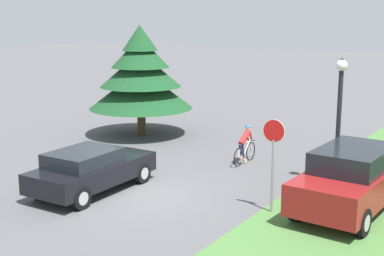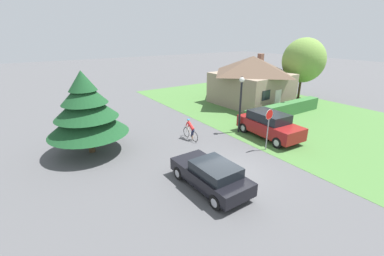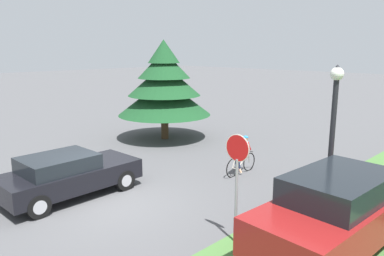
# 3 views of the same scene
# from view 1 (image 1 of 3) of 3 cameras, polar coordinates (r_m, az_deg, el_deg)

# --- Properties ---
(ground_plane) EXTENTS (140.00, 140.00, 0.00)m
(ground_plane) POSITION_cam_1_polar(r_m,az_deg,el_deg) (17.00, -5.59, -7.09)
(ground_plane) COLOR #515154
(sedan_left_lane) EXTENTS (2.01, 4.38, 1.41)m
(sedan_left_lane) POSITION_cam_1_polar(r_m,az_deg,el_deg) (17.32, -10.74, -4.35)
(sedan_left_lane) COLOR black
(sedan_left_lane) RESTS_ON ground
(cyclist) EXTENTS (0.44, 1.78, 1.46)m
(cyclist) POSITION_cam_1_polar(r_m,az_deg,el_deg) (20.36, 5.65, -1.84)
(cyclist) COLOR black
(cyclist) RESTS_ON ground
(parked_suv_right) EXTENTS (2.26, 4.87, 1.84)m
(parked_suv_right) POSITION_cam_1_polar(r_m,az_deg,el_deg) (16.02, 16.63, -5.22)
(parked_suv_right) COLOR maroon
(parked_suv_right) RESTS_ON ground
(stop_sign) EXTENTS (0.66, 0.07, 2.71)m
(stop_sign) POSITION_cam_1_polar(r_m,az_deg,el_deg) (15.11, 8.67, -2.12)
(stop_sign) COLOR gray
(stop_sign) RESTS_ON ground
(street_lamp) EXTENTS (0.37, 0.37, 4.24)m
(street_lamp) POSITION_cam_1_polar(r_m,az_deg,el_deg) (17.73, 15.47, 2.51)
(street_lamp) COLOR black
(street_lamp) RESTS_ON ground
(conifer_tall_near) EXTENTS (4.79, 4.79, 5.12)m
(conifer_tall_near) POSITION_cam_1_polar(r_m,az_deg,el_deg) (24.88, -5.51, 5.51)
(conifer_tall_near) COLOR #4C3823
(conifer_tall_near) RESTS_ON ground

